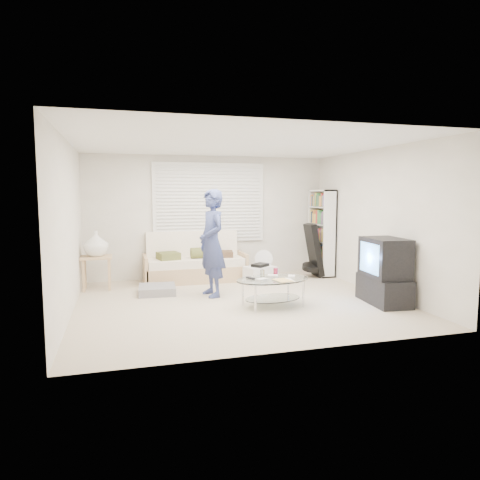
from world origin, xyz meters
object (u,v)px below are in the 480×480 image
object	(u,v)px
bookshelf	(321,233)
tv_unit	(384,272)
coffee_table	(273,284)
futon_sofa	(195,265)

from	to	relation	value
bookshelf	tv_unit	distance (m)	2.49
bookshelf	tv_unit	size ratio (longest dim) A/B	1.74
tv_unit	coffee_table	world-z (taller)	tv_unit
bookshelf	tv_unit	world-z (taller)	bookshelf
futon_sofa	bookshelf	distance (m)	2.76
tv_unit	coffee_table	size ratio (longest dim) A/B	0.83
futon_sofa	coffee_table	bearing A→B (deg)	-70.26
futon_sofa	bookshelf	xyz separation A→B (m)	(2.70, -0.12, 0.58)
bookshelf	coffee_table	xyz separation A→B (m)	(-1.88, -2.16, -0.55)
bookshelf	futon_sofa	bearing A→B (deg)	177.41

